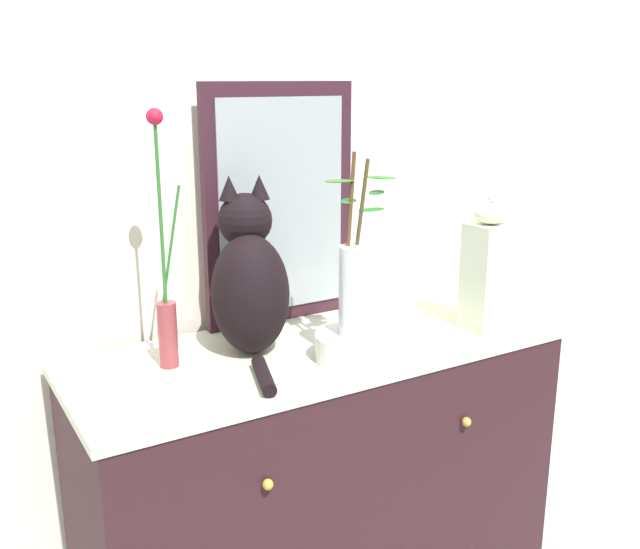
# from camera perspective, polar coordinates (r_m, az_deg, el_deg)

# --- Properties ---
(wall_back) EXTENTS (4.40, 0.08, 2.60)m
(wall_back) POSITION_cam_1_polar(r_m,az_deg,el_deg) (1.96, -4.81, 10.88)
(wall_back) COLOR silver
(wall_back) RESTS_ON ground_plane
(sideboard) EXTENTS (1.24, 0.50, 0.81)m
(sideboard) POSITION_cam_1_polar(r_m,az_deg,el_deg) (1.98, 0.00, -16.59)
(sideboard) COLOR black
(sideboard) RESTS_ON ground_plane
(mirror_leaning) EXTENTS (0.43, 0.03, 0.63)m
(mirror_leaning) POSITION_cam_1_polar(r_m,az_deg,el_deg) (1.90, -3.20, 5.53)
(mirror_leaning) COLOR #311720
(mirror_leaning) RESTS_ON sideboard
(cat_sitting) EXTENTS (0.24, 0.40, 0.42)m
(cat_sitting) POSITION_cam_1_polar(r_m,az_deg,el_deg) (1.71, -5.64, -0.53)
(cat_sitting) COLOR black
(cat_sitting) RESTS_ON sideboard
(vase_slim_green) EXTENTS (0.07, 0.04, 0.58)m
(vase_slim_green) POSITION_cam_1_polar(r_m,az_deg,el_deg) (1.64, -12.19, -2.03)
(vase_slim_green) COLOR brown
(vase_slim_green) RESTS_ON sideboard
(bowl_porcelain) EXTENTS (0.18, 0.18, 0.06)m
(bowl_porcelain) POSITION_cam_1_polar(r_m,az_deg,el_deg) (1.69, 2.67, -5.76)
(bowl_porcelain) COLOR white
(bowl_porcelain) RESTS_ON sideboard
(vase_glass_clear) EXTENTS (0.17, 0.12, 0.42)m
(vase_glass_clear) POSITION_cam_1_polar(r_m,az_deg,el_deg) (1.64, 2.78, -0.60)
(vase_glass_clear) COLOR silver
(vase_glass_clear) RESTS_ON bowl_porcelain
(jar_lidded_porcelain) EXTENTS (0.10, 0.10, 0.36)m
(jar_lidded_porcelain) POSITION_cam_1_polar(r_m,az_deg,el_deg) (1.89, 13.21, 0.44)
(jar_lidded_porcelain) COLOR silver
(jar_lidded_porcelain) RESTS_ON sideboard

